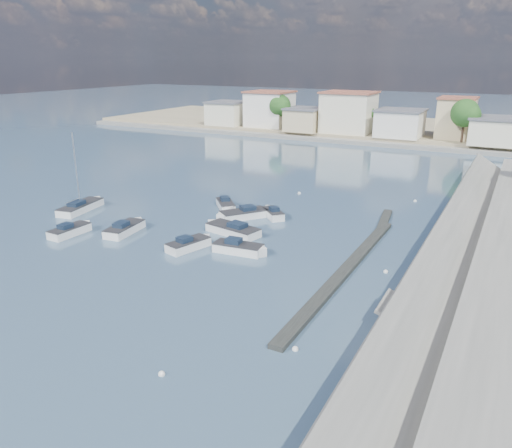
{
  "coord_description": "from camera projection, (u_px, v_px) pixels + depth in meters",
  "views": [
    {
      "loc": [
        18.0,
        -25.98,
        16.41
      ],
      "look_at": [
        -3.15,
        13.62,
        1.4
      ],
      "focal_mm": 35.0,
      "sensor_mm": 36.0,
      "label": 1
    }
  ],
  "objects": [
    {
      "name": "motorboat_g",
      "position": [
        226.0,
        206.0,
        56.8
      ],
      "size": [
        3.9,
        4.12,
        1.48
      ],
      "color": "white",
      "rests_on": "ground"
    },
    {
      "name": "motorboat_f",
      "position": [
        272.0,
        213.0,
        53.97
      ],
      "size": [
        3.52,
        3.47,
        1.48
      ],
      "color": "white",
      "rests_on": "ground"
    },
    {
      "name": "shore_trees",
      "position": [
        463.0,
        120.0,
        86.26
      ],
      "size": [
        74.56,
        38.32,
        7.92
      ],
      "color": "#38281E",
      "rests_on": "ground"
    },
    {
      "name": "motorboat_e",
      "position": [
        126.0,
        229.0,
        49.21
      ],
      "size": [
        2.48,
        5.32,
        1.48
      ],
      "color": "white",
      "rests_on": "ground"
    },
    {
      "name": "far_shore_land",
      "position": [
        433.0,
        131.0,
        111.72
      ],
      "size": [
        160.0,
        40.0,
        1.4
      ],
      "primitive_type": "cube",
      "color": "gray",
      "rests_on": "ground"
    },
    {
      "name": "far_shore_quay",
      "position": [
        413.0,
        147.0,
        94.24
      ],
      "size": [
        160.0,
        2.5,
        0.8
      ],
      "primitive_type": "cube",
      "color": "slate",
      "rests_on": "ground"
    },
    {
      "name": "motorboat_b",
      "position": [
        190.0,
        244.0,
        45.03
      ],
      "size": [
        2.71,
        4.65,
        1.48
      ],
      "color": "white",
      "rests_on": "ground"
    },
    {
      "name": "motorboat_d",
      "position": [
        241.0,
        215.0,
        53.51
      ],
      "size": [
        4.65,
        5.25,
        1.48
      ],
      "color": "white",
      "rests_on": "ground"
    },
    {
      "name": "motorboat_c",
      "position": [
        231.0,
        230.0,
        48.89
      ],
      "size": [
        6.27,
        3.15,
        1.48
      ],
      "color": "white",
      "rests_on": "ground"
    },
    {
      "name": "sailboat",
      "position": [
        82.0,
        207.0,
        56.33
      ],
      "size": [
        3.06,
        6.75,
        9.0
      ],
      "color": "white",
      "rests_on": "ground"
    },
    {
      "name": "breakwater",
      "position": [
        355.0,
        258.0,
        42.45
      ],
      "size": [
        2.0,
        31.02,
        0.35
      ],
      "color": "black",
      "rests_on": "ground"
    },
    {
      "name": "ground",
      "position": [
        367.0,
        183.0,
        68.44
      ],
      "size": [
        400.0,
        400.0,
        0.0
      ],
      "primitive_type": "plane",
      "color": "#344C68",
      "rests_on": "ground"
    },
    {
      "name": "mooring_buoys",
      "position": [
        350.0,
        250.0,
        44.59
      ],
      "size": [
        19.38,
        42.18,
        0.38
      ],
      "color": "white",
      "rests_on": "ground"
    },
    {
      "name": "motorboat_a",
      "position": [
        71.0,
        231.0,
        48.63
      ],
      "size": [
        1.77,
        4.68,
        1.48
      ],
      "color": "white",
      "rests_on": "ground"
    },
    {
      "name": "motorboat_h",
      "position": [
        241.0,
        249.0,
        43.99
      ],
      "size": [
        4.97,
        2.19,
        1.48
      ],
      "color": "white",
      "rests_on": "ground"
    },
    {
      "name": "far_town",
      "position": [
        481.0,
        122.0,
        92.97
      ],
      "size": [
        113.01,
        12.8,
        8.35
      ],
      "color": "beige",
      "rests_on": "far_shore_land"
    },
    {
      "name": "seawall_walkway",
      "position": [
        507.0,
        276.0,
        37.3
      ],
      "size": [
        5.0,
        90.0,
        1.8
      ],
      "primitive_type": "cube",
      "color": "slate",
      "rests_on": "ground"
    }
  ]
}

